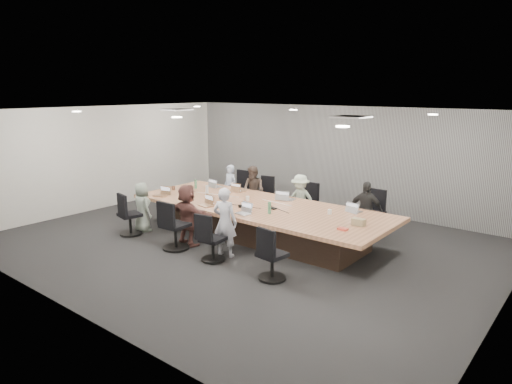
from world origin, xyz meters
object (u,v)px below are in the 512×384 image
Objects in this scene: laptop_0 at (216,186)px; mug_brown at (174,188)px; chair_6 at (213,243)px; laptop_2 at (287,199)px; person_2 at (300,200)px; bottle_green_left at (196,184)px; person_4 at (142,207)px; stapler at (242,206)px; chair_0 at (239,193)px; chair_1 at (262,199)px; laptop_5 at (206,206)px; person_1 at (254,191)px; laptop_1 at (240,191)px; snack_packet at (343,229)px; bottle_clear at (207,190)px; person_0 at (230,188)px; bottle_green_right at (269,208)px; person_6 at (225,222)px; laptop_6 at (243,214)px; chair_2 at (308,207)px; chair_4 at (130,218)px; canvas_bag at (359,222)px; laptop_3 at (354,211)px; chair_5 at (175,229)px; person_3 at (365,210)px; conference_table at (259,220)px; laptop_4 at (160,196)px; person_5 at (187,215)px; chair_3 at (372,217)px.

laptop_0 is 1.11m from mug_brown.
chair_6 is 2.10× the size of laptop_2.
person_2 reaches higher than bottle_green_left.
person_4 reaches higher than stapler.
chair_0 is 4.09m from chair_6.
chair_1 is 2.56m from laptop_5.
person_1 is 0.56m from laptop_1.
person_1 is 4.02m from snack_packet.
chair_6 is 2.52m from bottle_clear.
bottle_clear reaches higher than bottle_green_left.
laptop_1 is (0.82, -0.55, 0.12)m from person_0.
person_6 is at bearing -113.63° from bottle_green_right.
person_1 is at bearing -137.84° from laptop_0.
person_1 reaches higher than laptop_1.
laptop_6 is (1.46, -1.60, 0.00)m from laptop_1.
laptop_5 is at bearing 100.54° from laptop_1.
laptop_6 is 1.24× the size of bottle_green_right.
person_0 reaches higher than laptop_0.
person_4 is at bearing -91.54° from bottle_green_left.
chair_4 reaches higher than chair_2.
person_4 is at bearing -164.81° from canvas_bag.
chair_0 is 4.08m from laptop_3.
person_0 is (-0.82, -0.35, 0.26)m from chair_1.
laptop_6 is 0.56m from bottle_green_right.
laptop_0 is 1.01× the size of laptop_5.
laptop_3 is at bearing 176.94° from laptop_1.
laptop_0 is 2.78m from laptop_6.
laptop_0 is at bearing 95.44° from chair_4.
laptop_0 is (-1.21, 2.50, 0.32)m from chair_5.
chair_4 is 5.26m from person_3.
person_0 is 5.41× the size of bottle_green_left.
bottle_green_left is at bearing -47.25° from person_6.
person_6 is at bearing -135.26° from person_3.
chair_6 is at bearing 94.08° from chair_2.
conference_table is 8.10× the size of chair_2.
laptop_2 is 3.04m from laptop_4.
person_2 is at bearing 170.36° from chair_0.
chair_5 is 1.89m from bottle_clear.
chair_3 is at bearing -128.80° from person_5.
laptop_4 is at bearing 31.38° from laptop_3.
bottle_clear reaches higher than laptop_6.
laptop_0 is (-3.96, -0.90, 0.32)m from chair_3.
bottle_clear is (0.47, -1.71, 0.43)m from chair_0.
person_0 reaches higher than chair_0.
person_1 is at bearing 112.73° from stapler.
laptop_5 is (0.39, -2.50, 0.38)m from chair_1.
person_6 is at bearing 80.33° from laptop_2.
chair_5 is at bearing -159.32° from snack_packet.
chair_1 is at bearing 92.99° from chair_5.
laptop_1 is 2.44m from person_4.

